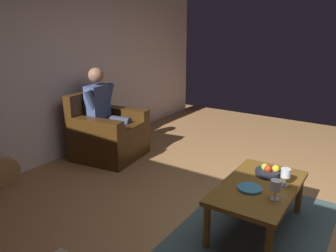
{
  "coord_description": "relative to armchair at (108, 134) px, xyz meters",
  "views": [
    {
      "loc": [
        2.93,
        0.73,
        1.79
      ],
      "look_at": [
        -0.12,
        -1.33,
        0.68
      ],
      "focal_mm": 35.85,
      "sensor_mm": 36.0,
      "label": 1
    }
  ],
  "objects": [
    {
      "name": "ground_plane",
      "position": [
        0.3,
        2.46,
        -0.32
      ],
      "size": [
        7.39,
        7.39,
        0.0
      ],
      "primitive_type": "plane",
      "color": "#9F7145"
    },
    {
      "name": "wall_back",
      "position": [
        0.3,
        -0.55,
        0.99
      ],
      "size": [
        6.56,
        0.06,
        2.63
      ],
      "primitive_type": "cube",
      "color": "silver",
      "rests_on": "ground"
    },
    {
      "name": "rug",
      "position": [
        0.55,
        2.36,
        -0.32
      ],
      "size": [
        1.79,
        1.24,
        0.01
      ],
      "primitive_type": "cube",
      "rotation": [
        0.0,
        0.0,
        0.01
      ],
      "color": "#3C5053",
      "rests_on": "ground"
    },
    {
      "name": "armchair",
      "position": [
        0.0,
        0.0,
        0.0
      ],
      "size": [
        0.95,
        0.93,
        0.91
      ],
      "rotation": [
        0.0,
        0.0,
        0.14
      ],
      "color": "#3D240D",
      "rests_on": "ground"
    },
    {
      "name": "person_seated",
      "position": [
        0.0,
        -0.01,
        0.34
      ],
      "size": [
        0.63,
        0.64,
        1.25
      ],
      "rotation": [
        0.0,
        0.0,
        0.14
      ],
      "color": "#3A4871",
      "rests_on": "ground"
    },
    {
      "name": "coffee_table",
      "position": [
        0.55,
        2.36,
        0.05
      ],
      "size": [
        1.09,
        0.63,
        0.44
      ],
      "rotation": [
        0.0,
        0.0,
        0.01
      ],
      "color": "brown",
      "rests_on": "ground"
    },
    {
      "name": "guitar",
      "position": [
        1.35,
        -0.35,
        -0.11
      ],
      "size": [
        0.35,
        0.21,
        0.99
      ],
      "color": "#A97D49",
      "rests_on": "ground"
    },
    {
      "name": "wine_glass_near",
      "position": [
        0.73,
        2.55,
        0.23
      ],
      "size": [
        0.09,
        0.09,
        0.17
      ],
      "color": "silver",
      "rests_on": "coffee_table"
    },
    {
      "name": "wine_glass_far",
      "position": [
        0.42,
        2.54,
        0.22
      ],
      "size": [
        0.08,
        0.08,
        0.16
      ],
      "color": "silver",
      "rests_on": "coffee_table"
    },
    {
      "name": "fruit_bowl",
      "position": [
        0.3,
        2.36,
        0.15
      ],
      "size": [
        0.23,
        0.23,
        0.11
      ],
      "color": "#1F212A",
      "rests_on": "coffee_table"
    },
    {
      "name": "decorative_dish",
      "position": [
        0.68,
        2.32,
        0.12
      ],
      "size": [
        0.21,
        0.21,
        0.02
      ],
      "primitive_type": "cylinder",
      "color": "teal",
      "rests_on": "coffee_table"
    }
  ]
}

